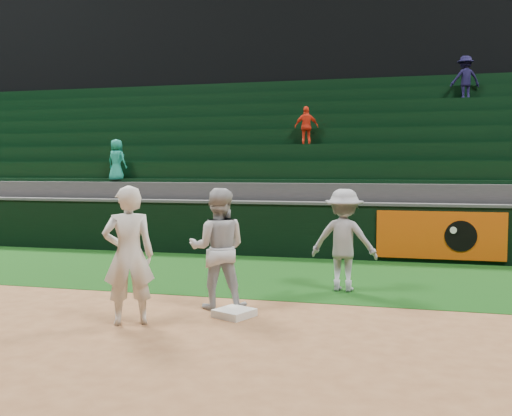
{
  "coord_description": "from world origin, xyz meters",
  "views": [
    {
      "loc": [
        2.16,
        -7.36,
        2.0
      ],
      "look_at": [
        -0.28,
        2.3,
        1.3
      ],
      "focal_mm": 40.0,
      "sensor_mm": 36.0,
      "label": 1
    }
  ],
  "objects_px": {
    "first_baseman": "(129,255)",
    "baserunner": "(218,248)",
    "first_base": "(234,313)",
    "base_coach": "(344,240)"
  },
  "relations": [
    {
      "from": "first_base",
      "to": "base_coach",
      "type": "xyz_separation_m",
      "value": [
        1.27,
        1.97,
        0.79
      ]
    },
    {
      "from": "first_baseman",
      "to": "baserunner",
      "type": "height_order",
      "value": "first_baseman"
    },
    {
      "from": "first_base",
      "to": "baserunner",
      "type": "bearing_deg",
      "value": 131.68
    },
    {
      "from": "first_base",
      "to": "baserunner",
      "type": "relative_size",
      "value": 0.26
    },
    {
      "from": "first_baseman",
      "to": "baserunner",
      "type": "distance_m",
      "value": 1.37
    },
    {
      "from": "first_baseman",
      "to": "base_coach",
      "type": "bearing_deg",
      "value": -161.13
    },
    {
      "from": "first_base",
      "to": "base_coach",
      "type": "relative_size",
      "value": 0.27
    },
    {
      "from": "baserunner",
      "to": "base_coach",
      "type": "bearing_deg",
      "value": -149.02
    },
    {
      "from": "first_base",
      "to": "base_coach",
      "type": "distance_m",
      "value": 2.48
    },
    {
      "from": "first_baseman",
      "to": "baserunner",
      "type": "bearing_deg",
      "value": -156.27
    }
  ]
}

